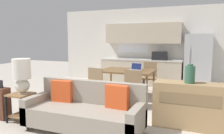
{
  "coord_description": "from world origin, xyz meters",
  "views": [
    {
      "loc": [
        1.92,
        -3.18,
        1.59
      ],
      "look_at": [
        0.03,
        1.5,
        0.95
      ],
      "focal_mm": 35.0,
      "sensor_mm": 36.0,
      "label": 1
    }
  ],
  "objects_px": {
    "refrigerator": "(198,62)",
    "table_lamp": "(22,74)",
    "dining_table": "(127,72)",
    "dining_chair_near_right": "(134,87)",
    "side_table": "(21,103)",
    "credenza": "(189,105)",
    "laptop": "(135,69)",
    "couch": "(86,111)",
    "vase": "(190,74)",
    "dining_chair_far_right": "(150,76)",
    "dining_chair_near_left": "(98,84)"
  },
  "relations": [
    {
      "from": "refrigerator",
      "to": "table_lamp",
      "type": "xyz_separation_m",
      "value": [
        -3.09,
        -4.22,
        0.05
      ]
    },
    {
      "from": "refrigerator",
      "to": "dining_table",
      "type": "xyz_separation_m",
      "value": [
        -1.76,
        -1.83,
        -0.18
      ]
    },
    {
      "from": "refrigerator",
      "to": "dining_chair_near_right",
      "type": "height_order",
      "value": "refrigerator"
    },
    {
      "from": "dining_table",
      "to": "table_lamp",
      "type": "height_order",
      "value": "table_lamp"
    },
    {
      "from": "refrigerator",
      "to": "side_table",
      "type": "bearing_deg",
      "value": -126.39
    },
    {
      "from": "refrigerator",
      "to": "dining_chair_near_right",
      "type": "distance_m",
      "value": 2.99
    },
    {
      "from": "credenza",
      "to": "table_lamp",
      "type": "bearing_deg",
      "value": -163.73
    },
    {
      "from": "side_table",
      "to": "dining_chair_near_right",
      "type": "xyz_separation_m",
      "value": [
        1.83,
        1.58,
        0.14
      ]
    },
    {
      "from": "side_table",
      "to": "laptop",
      "type": "bearing_deg",
      "value": 57.25
    },
    {
      "from": "couch",
      "to": "laptop",
      "type": "xyz_separation_m",
      "value": [
        0.22,
        2.37,
        0.47
      ]
    },
    {
      "from": "vase",
      "to": "table_lamp",
      "type": "bearing_deg",
      "value": -164.19
    },
    {
      "from": "dining_chair_near_right",
      "to": "laptop",
      "type": "xyz_separation_m",
      "value": [
        -0.24,
        0.89,
        0.3
      ]
    },
    {
      "from": "dining_table",
      "to": "vase",
      "type": "height_order",
      "value": "vase"
    },
    {
      "from": "table_lamp",
      "to": "dining_chair_near_right",
      "type": "distance_m",
      "value": 2.41
    },
    {
      "from": "credenza",
      "to": "dining_chair_far_right",
      "type": "relative_size",
      "value": 1.37
    },
    {
      "from": "table_lamp",
      "to": "dining_chair_far_right",
      "type": "relative_size",
      "value": 0.74
    },
    {
      "from": "credenza",
      "to": "refrigerator",
      "type": "bearing_deg",
      "value": 88.59
    },
    {
      "from": "dining_table",
      "to": "vase",
      "type": "relative_size",
      "value": 4.19
    },
    {
      "from": "dining_chair_far_right",
      "to": "table_lamp",
      "type": "bearing_deg",
      "value": -126.12
    },
    {
      "from": "refrigerator",
      "to": "vase",
      "type": "xyz_separation_m",
      "value": [
        -0.09,
        -3.37,
        0.1
      ]
    },
    {
      "from": "side_table",
      "to": "laptop",
      "type": "xyz_separation_m",
      "value": [
        1.59,
        2.47,
        0.45
      ]
    },
    {
      "from": "dining_chair_near_right",
      "to": "dining_chair_near_left",
      "type": "distance_m",
      "value": 0.92
    },
    {
      "from": "refrigerator",
      "to": "credenza",
      "type": "distance_m",
      "value": 3.38
    },
    {
      "from": "vase",
      "to": "dining_chair_near_left",
      "type": "xyz_separation_m",
      "value": [
        -2.13,
        0.7,
        -0.47
      ]
    },
    {
      "from": "vase",
      "to": "dining_chair_far_right",
      "type": "height_order",
      "value": "vase"
    },
    {
      "from": "side_table",
      "to": "credenza",
      "type": "distance_m",
      "value": 3.18
    },
    {
      "from": "credenza",
      "to": "laptop",
      "type": "distance_m",
      "value": 2.18
    },
    {
      "from": "dining_chair_near_left",
      "to": "laptop",
      "type": "xyz_separation_m",
      "value": [
        0.68,
        0.9,
        0.3
      ]
    },
    {
      "from": "refrigerator",
      "to": "side_table",
      "type": "xyz_separation_m",
      "value": [
        -3.13,
        -4.25,
        -0.51
      ]
    },
    {
      "from": "refrigerator",
      "to": "dining_table",
      "type": "height_order",
      "value": "refrigerator"
    },
    {
      "from": "couch",
      "to": "side_table",
      "type": "xyz_separation_m",
      "value": [
        -1.37,
        -0.1,
        0.03
      ]
    },
    {
      "from": "vase",
      "to": "laptop",
      "type": "distance_m",
      "value": 2.16
    },
    {
      "from": "dining_chair_near_right",
      "to": "dining_chair_near_left",
      "type": "bearing_deg",
      "value": 0.3
    },
    {
      "from": "couch",
      "to": "dining_chair_near_right",
      "type": "height_order",
      "value": "dining_chair_near_right"
    },
    {
      "from": "dining_table",
      "to": "side_table",
      "type": "relative_size",
      "value": 2.58
    },
    {
      "from": "couch",
      "to": "dining_chair_near_right",
      "type": "distance_m",
      "value": 1.56
    },
    {
      "from": "dining_chair_far_right",
      "to": "dining_chair_near_left",
      "type": "relative_size",
      "value": 1.0
    },
    {
      "from": "dining_chair_near_left",
      "to": "dining_table",
      "type": "bearing_deg",
      "value": -111.29
    },
    {
      "from": "side_table",
      "to": "refrigerator",
      "type": "bearing_deg",
      "value": 53.61
    },
    {
      "from": "dining_table",
      "to": "dining_chair_near_right",
      "type": "xyz_separation_m",
      "value": [
        0.45,
        -0.84,
        -0.19
      ]
    },
    {
      "from": "credenza",
      "to": "dining_chair_near_right",
      "type": "bearing_deg",
      "value": 150.98
    },
    {
      "from": "table_lamp",
      "to": "dining_chair_near_left",
      "type": "relative_size",
      "value": 0.74
    },
    {
      "from": "couch",
      "to": "dining_chair_far_right",
      "type": "xyz_separation_m",
      "value": [
        0.45,
        3.17,
        0.17
      ]
    },
    {
      "from": "refrigerator",
      "to": "laptop",
      "type": "relative_size",
      "value": 4.88
    },
    {
      "from": "couch",
      "to": "table_lamp",
      "type": "distance_m",
      "value": 1.46
    },
    {
      "from": "dining_table",
      "to": "credenza",
      "type": "bearing_deg",
      "value": -42.1
    },
    {
      "from": "dining_chair_far_right",
      "to": "dining_chair_near_left",
      "type": "bearing_deg",
      "value": -125.56
    },
    {
      "from": "refrigerator",
      "to": "couch",
      "type": "bearing_deg",
      "value": -112.99
    },
    {
      "from": "couch",
      "to": "dining_chair_far_right",
      "type": "bearing_deg",
      "value": 81.98
    },
    {
      "from": "dining_chair_near_right",
      "to": "couch",
      "type": "bearing_deg",
      "value": 72.75
    }
  ]
}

